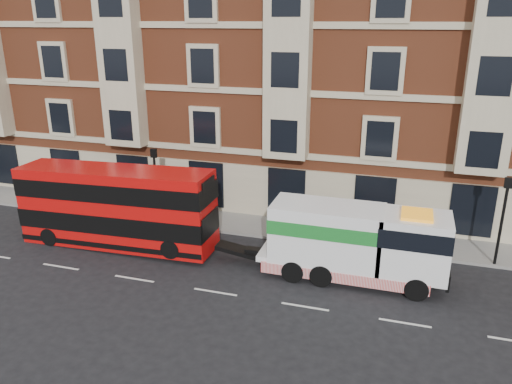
% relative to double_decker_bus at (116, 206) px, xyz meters
% --- Properties ---
extents(ground, '(120.00, 120.00, 0.00)m').
position_rel_double_decker_bus_xyz_m(ground, '(6.58, -2.97, -2.23)').
color(ground, black).
rests_on(ground, ground).
extents(sidewalk, '(90.00, 3.00, 0.15)m').
position_rel_double_decker_bus_xyz_m(sidewalk, '(6.58, 4.53, -2.15)').
color(sidewalk, slate).
rests_on(sidewalk, ground).
extents(victorian_terrace, '(45.00, 12.00, 20.40)m').
position_rel_double_decker_bus_xyz_m(victorian_terrace, '(7.08, 12.03, 7.84)').
color(victorian_terrace, brown).
rests_on(victorian_terrace, ground).
extents(lamp_post_west, '(0.35, 0.15, 4.35)m').
position_rel_double_decker_bus_xyz_m(lamp_post_west, '(0.58, 3.23, 0.45)').
color(lamp_post_west, black).
rests_on(lamp_post_west, sidewalk).
extents(lamp_post_east, '(0.35, 0.15, 4.35)m').
position_rel_double_decker_bus_xyz_m(lamp_post_east, '(18.58, 3.23, 0.45)').
color(lamp_post_east, black).
rests_on(lamp_post_east, sidewalk).
extents(double_decker_bus, '(10.38, 2.38, 4.20)m').
position_rel_double_decker_bus_xyz_m(double_decker_bus, '(0.00, 0.00, 0.00)').
color(double_decker_bus, red).
rests_on(double_decker_bus, ground).
extents(tow_truck, '(8.31, 2.46, 3.46)m').
position_rel_double_decker_bus_xyz_m(tow_truck, '(12.05, -0.00, -0.39)').
color(tow_truck, white).
rests_on(tow_truck, ground).
extents(pedestrian, '(0.78, 0.77, 1.82)m').
position_rel_double_decker_bus_xyz_m(pedestrian, '(-1.56, 3.77, -1.17)').
color(pedestrian, black).
rests_on(pedestrian, sidewalk).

